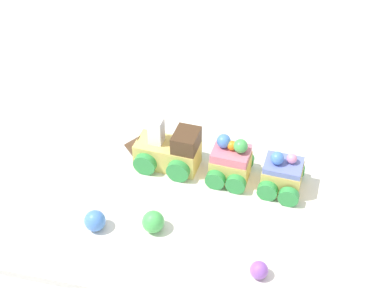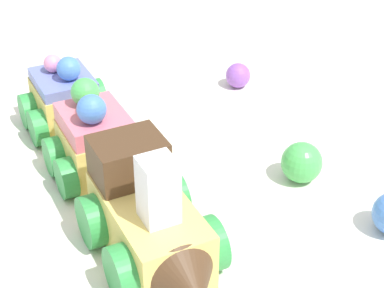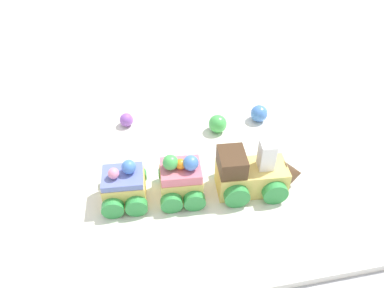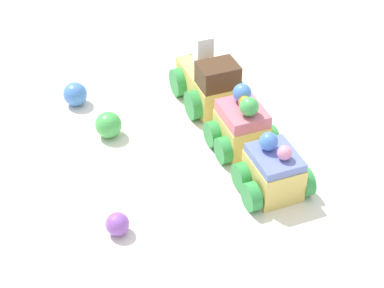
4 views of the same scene
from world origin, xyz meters
name	(u,v)px [view 2 (image 2 of 4)]	position (x,y,z in m)	size (l,w,h in m)	color
ground_plane	(167,196)	(0.00, 0.00, 0.00)	(10.00, 10.00, 0.00)	#B2B2B7
display_board	(167,190)	(0.00, 0.00, 0.01)	(0.67, 0.39, 0.01)	white
cake_train_locomotive	(152,226)	(0.07, -0.05, 0.04)	(0.12, 0.08, 0.08)	#EACC66
cake_car_strawberry	(95,143)	(-0.04, -0.04, 0.04)	(0.07, 0.07, 0.07)	#EACC66
cake_car_blueberry	(66,102)	(-0.11, -0.03, 0.04)	(0.07, 0.07, 0.07)	#EACC66
gumball_purple	(238,75)	(-0.10, 0.13, 0.02)	(0.02, 0.02, 0.02)	#9956C6
gumball_green	(302,162)	(0.05, 0.09, 0.03)	(0.03, 0.03, 0.03)	#4CBC56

